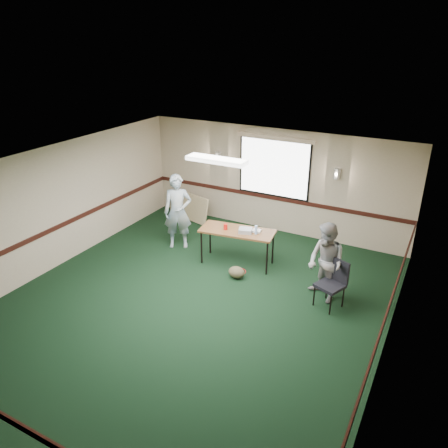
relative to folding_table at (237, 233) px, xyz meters
The scene contains 13 objects.
ground 2.03m from the folding_table, 90.75° to the right, with size 8.00×8.00×0.00m, color black.
room_shell 0.85m from the folding_table, 95.83° to the left, with size 8.00×8.02×8.00m.
folding_table is the anchor object (origin of this frame).
projector 0.24m from the folding_table, ahead, with size 0.28×0.24×0.09m, color #96979F.
game_console 0.44m from the folding_table, 16.91° to the left, with size 0.19×0.15×0.05m, color white.
red_cup 0.29m from the folding_table, 160.97° to the right, with size 0.08×0.08×0.13m, color #B7120C.
water_bottle 0.47m from the folding_table, ahead, with size 0.06×0.06×0.20m, color #8EB6E8.
duffel_bag 0.91m from the folding_table, 64.25° to the right, with size 0.36×0.27×0.26m, color #4C422B.
cable_coil 0.86m from the folding_table, 59.09° to the right, with size 0.34×0.34×0.02m, color red.
folded_table 2.94m from the folding_table, 144.44° to the left, with size 1.43×0.06×0.73m, color tan.
conference_chair 2.43m from the folding_table, 14.57° to the right, with size 0.60×0.61×0.94m.
person_left 1.66m from the folding_table, behind, with size 0.67×0.44×1.83m, color #3F638B.
person_right 2.19m from the folding_table, 12.76° to the right, with size 0.78×0.61×1.60m, color #6888A2.
Camera 1 is at (3.91, -5.99, 4.87)m, focal length 35.00 mm.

